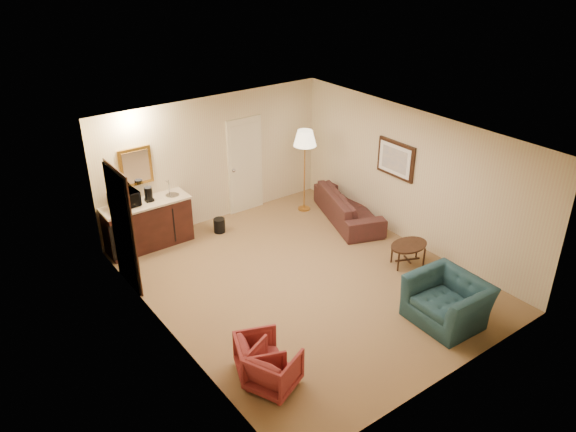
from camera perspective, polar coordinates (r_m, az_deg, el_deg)
name	(u,v)px	position (r m, az deg, el deg)	size (l,w,h in m)	color
ground	(305,280)	(9.79, 1.72, -6.53)	(6.00, 6.00, 0.00)	olive
room_walls	(274,176)	(9.48, -1.46, 4.06)	(5.02, 6.01, 2.61)	beige
wetbar_cabinet	(148,224)	(10.93, -14.02, -0.82)	(1.64, 0.58, 0.92)	#361611
sofa	(348,202)	(11.68, 6.17, 1.46)	(2.09, 0.61, 0.82)	black
teal_armchair	(448,294)	(8.93, 15.99, -7.66)	(1.11, 0.72, 0.97)	#1D404A
rose_chair_near	(260,355)	(7.78, -2.89, -13.91)	(0.61, 0.57, 0.63)	#993235
rose_chair_far	(273,368)	(7.58, -1.52, -15.17)	(0.61, 0.57, 0.63)	#993235
coffee_table	(408,255)	(10.33, 12.09, -3.86)	(0.75, 0.51, 0.43)	black
floor_lamp	(304,171)	(11.86, 1.69, 4.60)	(0.48, 0.48, 1.80)	gold
waste_bin	(219,225)	(11.32, -6.99, -0.95)	(0.23, 0.23, 0.29)	black
microwave	(124,198)	(10.58, -16.33, 1.76)	(0.51, 0.28, 0.34)	black
coffee_maker	(149,194)	(10.70, -13.98, 2.16)	(0.15, 0.15, 0.28)	black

